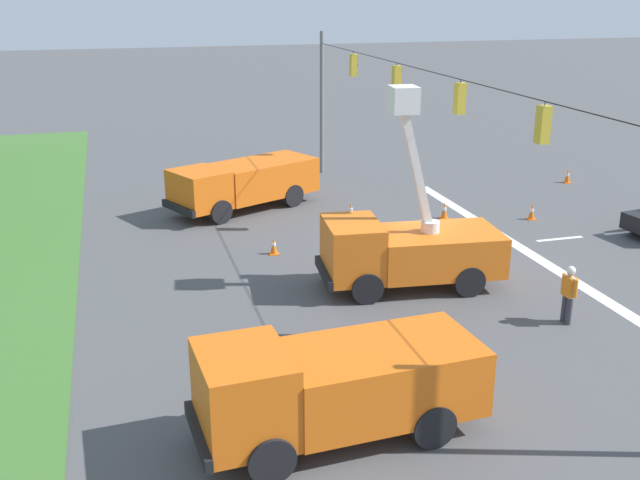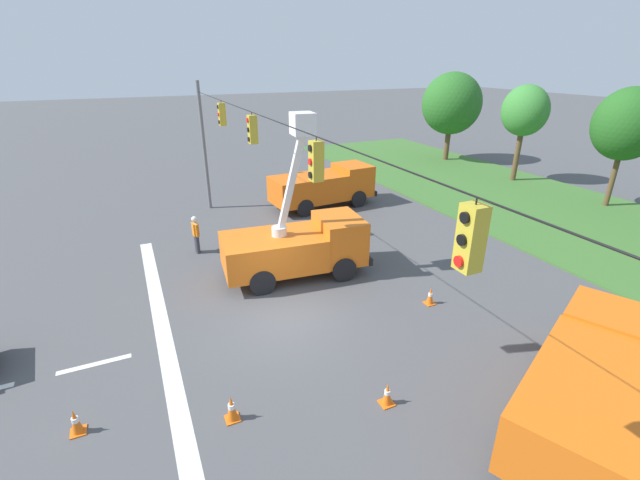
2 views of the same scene
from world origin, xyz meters
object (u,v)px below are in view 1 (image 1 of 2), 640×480
utility_truck_bucket_lift (407,247)px  utility_truck_support_near (244,182)px  traffic_cone_near_bucket (568,176)px  traffic_cone_lane_edge_b (532,212)px  road_worker (569,291)px  traffic_cone_mid_right (351,210)px  traffic_cone_foreground_right (274,246)px  traffic_cone_lane_edge_a (444,210)px  utility_truck_support_far (335,384)px

utility_truck_bucket_lift → utility_truck_support_near: 10.84m
traffic_cone_near_bucket → traffic_cone_lane_edge_b: traffic_cone_near_bucket is taller
road_worker → traffic_cone_near_bucket: road_worker is taller
utility_truck_bucket_lift → traffic_cone_mid_right: size_ratio=9.82×
traffic_cone_foreground_right → traffic_cone_mid_right: (3.54, -4.12, -0.00)m
traffic_cone_near_bucket → road_worker: bearing=146.7°
road_worker → traffic_cone_lane_edge_b: size_ratio=2.57×
utility_truck_support_near → traffic_cone_foreground_right: bearing=179.8°
traffic_cone_near_bucket → traffic_cone_lane_edge_a: (-3.87, 8.45, 0.01)m
utility_truck_support_near → traffic_cone_lane_edge_a: bearing=-115.2°
utility_truck_support_far → traffic_cone_foreground_right: 11.87m
utility_truck_support_far → traffic_cone_near_bucket: 25.19m
traffic_cone_foreground_right → traffic_cone_mid_right: traffic_cone_foreground_right is taller
road_worker → traffic_cone_lane_edge_a: size_ratio=2.44×
utility_truck_support_near → traffic_cone_lane_edge_a: 8.73m
traffic_cone_mid_right → road_worker: bearing=-166.4°
traffic_cone_near_bucket → traffic_cone_lane_edge_a: bearing=114.6°
utility_truck_bucket_lift → utility_truck_support_near: utility_truck_bucket_lift is taller
utility_truck_bucket_lift → traffic_cone_lane_edge_b: bearing=-55.3°
traffic_cone_lane_edge_a → traffic_cone_lane_edge_b: bearing=-108.0°
traffic_cone_foreground_right → utility_truck_support_far: bearing=174.1°
traffic_cone_near_bucket → traffic_cone_lane_edge_b: 7.05m
utility_truck_bucket_lift → traffic_cone_lane_edge_b: utility_truck_bucket_lift is taller
traffic_cone_near_bucket → traffic_cone_lane_edge_b: bearing=135.1°
road_worker → traffic_cone_near_bucket: (14.34, -9.40, -0.65)m
traffic_cone_mid_right → traffic_cone_lane_edge_b: 7.60m
traffic_cone_mid_right → traffic_cone_lane_edge_a: 3.94m
utility_truck_bucket_lift → traffic_cone_lane_edge_a: 7.98m
road_worker → traffic_cone_foreground_right: 10.67m
traffic_cone_foreground_right → traffic_cone_lane_edge_b: traffic_cone_lane_edge_b is taller
road_worker → traffic_cone_lane_edge_a: road_worker is taller
utility_truck_support_near → traffic_cone_near_bucket: size_ratio=10.00×
traffic_cone_foreground_right → traffic_cone_near_bucket: 17.50m
utility_truck_bucket_lift → traffic_cone_mid_right: 7.82m
utility_truck_bucket_lift → utility_truck_support_far: bearing=148.2°
traffic_cone_foreground_right → traffic_cone_lane_edge_a: bearing=-73.1°
utility_truck_support_far → traffic_cone_lane_edge_b: 18.14m
utility_truck_support_near → traffic_cone_foreground_right: (-6.09, 0.02, -0.90)m
traffic_cone_lane_edge_a → traffic_cone_lane_edge_b: traffic_cone_lane_edge_a is taller
utility_truck_support_near → traffic_cone_mid_right: size_ratio=10.76×
utility_truck_bucket_lift → utility_truck_support_near: size_ratio=0.91×
utility_truck_bucket_lift → utility_truck_support_far: utility_truck_bucket_lift is taller
utility_truck_support_near → traffic_cone_foreground_right: size_ratio=10.67×
utility_truck_bucket_lift → traffic_cone_near_bucket: bearing=-50.9°
utility_truck_support_near → road_worker: 15.77m
traffic_cone_near_bucket → traffic_cone_lane_edge_b: size_ratio=1.03×
traffic_cone_foreground_right → traffic_cone_lane_edge_b: bearing=-83.7°
utility_truck_bucket_lift → traffic_cone_lane_edge_b: size_ratio=9.43×
utility_truck_support_near → traffic_cone_lane_edge_b: 12.36m
utility_truck_support_near → traffic_cone_mid_right: (-2.55, -4.09, -0.91)m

